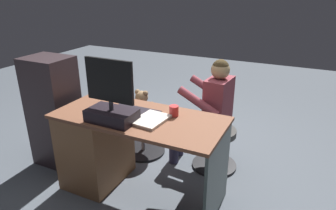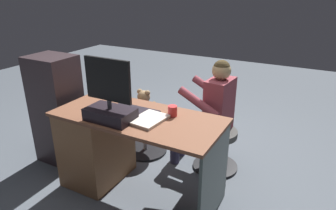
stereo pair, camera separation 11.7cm
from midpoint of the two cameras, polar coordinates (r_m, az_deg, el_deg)
name	(u,v)px [view 2 (the right image)]	position (r m, az deg, el deg)	size (l,w,h in m)	color
ground_plane	(160,171)	(3.16, -0.48, -12.33)	(10.00, 10.00, 0.00)	#565E67
desk	(105,142)	(2.87, -10.60, -6.93)	(1.44, 0.65, 0.76)	brown
monitor	(110,104)	(2.41, -9.58, 0.11)	(0.41, 0.23, 0.50)	black
keyboard	(136,110)	(2.60, -4.85, -0.95)	(0.42, 0.14, 0.02)	black
computer_mouse	(105,103)	(2.76, -10.61, 0.31)	(0.06, 0.10, 0.04)	#1C292E
cup	(173,111)	(2.49, 2.20, -1.14)	(0.08, 0.08, 0.09)	red
tv_remote	(99,110)	(2.64, -11.60, -1.00)	(0.04, 0.15, 0.02)	black
notebook_binder	(149,119)	(2.41, -2.23, -2.75)	(0.22, 0.30, 0.02)	beige
office_chair_teddy	(145,132)	(3.38, -3.40, -5.07)	(0.49, 0.49, 0.43)	black
teddy_bear	(145,104)	(3.26, -3.42, 0.09)	(0.22, 0.22, 0.31)	#A27E56
visitor_chair	(216,145)	(3.13, 10.18, -7.49)	(0.46, 0.46, 0.43)	black
person	(209,108)	(2.98, 8.91, -0.56)	(0.59, 0.51, 1.13)	#943F4A
equipment_rack	(57,110)	(3.30, -19.16, -0.90)	(0.44, 0.36, 1.13)	#35292C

